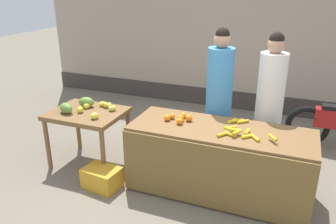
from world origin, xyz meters
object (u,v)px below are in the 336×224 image
(produce_sack, at_px, (162,131))
(vendor_woman_blue_shirt, at_px, (219,99))
(vendor_woman_white_shirt, at_px, (269,105))
(produce_crate, at_px, (102,178))

(produce_sack, bearing_deg, vendor_woman_blue_shirt, -13.81)
(vendor_woman_white_shirt, relative_size, produce_crate, 4.23)
(vendor_woman_blue_shirt, relative_size, vendor_woman_white_shirt, 1.02)
(produce_crate, height_order, produce_sack, produce_sack)
(vendor_woman_blue_shirt, height_order, vendor_woman_white_shirt, vendor_woman_blue_shirt)
(vendor_woman_blue_shirt, bearing_deg, vendor_woman_white_shirt, 5.64)
(vendor_woman_blue_shirt, height_order, produce_sack, vendor_woman_blue_shirt)
(vendor_woman_blue_shirt, height_order, produce_crate, vendor_woman_blue_shirt)
(vendor_woman_blue_shirt, distance_m, produce_sack, 1.17)
(vendor_woman_white_shirt, xyz_separation_m, produce_sack, (-1.55, 0.16, -0.69))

